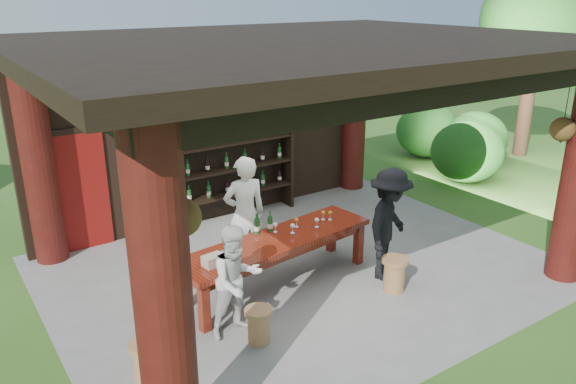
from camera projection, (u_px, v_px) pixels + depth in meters
ground at (302, 268)px, 8.77m from camera, size 90.00×90.00×0.00m
pavilion at (286, 130)px, 8.37m from camera, size 7.50×6.00×3.60m
wine_shelf at (226, 157)px, 10.28m from camera, size 2.73×0.41×2.40m
tasting_table at (276, 246)px, 8.06m from camera, size 3.19×1.17×0.75m
stool_near_left at (259, 325)px, 6.87m from camera, size 0.35×0.35×0.46m
stool_near_right at (394, 274)px, 8.05m from camera, size 0.39×0.39×0.51m
stool_far_left at (145, 359)px, 6.23m from camera, size 0.35×0.35×0.45m
host at (245, 214)px, 8.48m from camera, size 0.72×0.53×1.82m
guest_woman at (237, 281)px, 6.91m from camera, size 0.72×0.57×1.46m
guest_man at (389, 225)px, 8.23m from camera, size 1.28×1.09×1.72m
table_bottles at (261, 222)px, 8.19m from camera, size 0.30×0.13×0.31m
table_glasses at (306, 222)px, 8.42m from camera, size 1.02×0.26×0.15m
napkin_basket at (213, 260)px, 7.23m from camera, size 0.28×0.21×0.14m
shrubs at (356, 200)px, 10.01m from camera, size 14.53×7.36×1.36m
trees at (423, 33)px, 10.19m from camera, size 22.56×11.22×4.80m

